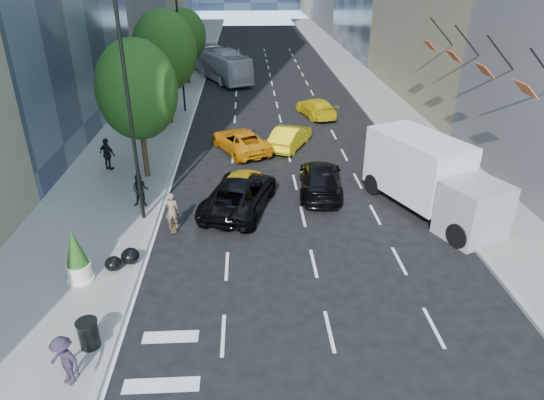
{
  "coord_description": "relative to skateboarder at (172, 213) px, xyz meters",
  "views": [
    {
      "loc": [
        -1.55,
        -16.27,
        10.97
      ],
      "look_at": [
        -0.55,
        2.62,
        1.6
      ],
      "focal_mm": 32.0,
      "sensor_mm": 36.0,
      "label": 1
    }
  ],
  "objects": [
    {
      "name": "tree_mid",
      "position": [
        -2.2,
        16.0,
        4.45
      ],
      "size": [
        4.5,
        4.5,
        7.99
      ],
      "color": "black",
      "rests_on": "sidewalk_left"
    },
    {
      "name": "garbage_bags",
      "position": [
        -1.55,
        -2.96,
        -0.43
      ],
      "size": [
        1.25,
        1.2,
        0.62
      ],
      "color": "black",
      "rests_on": "sidewalk_left"
    },
    {
      "name": "box_truck",
      "position": [
        12.07,
        1.3,
        0.9
      ],
      "size": [
        5.26,
        7.69,
        3.47
      ],
      "rotation": [
        0.0,
        0.0,
        0.41
      ],
      "color": "silver",
      "rests_on": "ground"
    },
    {
      "name": "taxi_b",
      "position": [
        6.2,
        10.56,
        -0.13
      ],
      "size": [
        3.29,
        4.71,
        1.47
      ],
      "primitive_type": "imported",
      "rotation": [
        0.0,
        0.0,
        2.71
      ],
      "color": "yellow",
      "rests_on": "ground"
    },
    {
      "name": "tree_far",
      "position": [
        -2.2,
        29.0,
        3.76
      ],
      "size": [
        3.9,
        3.9,
        6.92
      ],
      "color": "black",
      "rests_on": "sidewalk_left"
    },
    {
      "name": "traffic_signal",
      "position": [
        -1.4,
        37.0,
        3.37
      ],
      "size": [
        2.48,
        0.53,
        5.2
      ],
      "color": "black",
      "rests_on": "sidewalk_left"
    },
    {
      "name": "facade_flags",
      "position": [
        15.64,
        7.0,
        5.32
      ],
      "size": [
        1.85,
        13.3,
        2.05
      ],
      "color": "black",
      "rests_on": "ground"
    },
    {
      "name": "black_sedan_lincoln",
      "position": [
        3.0,
        2.0,
        -0.06
      ],
      "size": [
        4.21,
        6.32,
        1.61
      ],
      "primitive_type": "imported",
      "rotation": [
        0.0,
        0.0,
        2.85
      ],
      "color": "black",
      "rests_on": "ground"
    },
    {
      "name": "black_sedan_mercedes",
      "position": [
        7.19,
        3.63,
        -0.1
      ],
      "size": [
        2.72,
        5.5,
        1.54
      ],
      "primitive_type": "imported",
      "rotation": [
        0.0,
        0.0,
        3.03
      ],
      "color": "black",
      "rests_on": "ground"
    },
    {
      "name": "skateboarder",
      "position": [
        0.0,
        0.0,
        0.0
      ],
      "size": [
        0.69,
        0.51,
        1.74
      ],
      "primitive_type": "imported",
      "rotation": [
        0.0,
        0.0,
        3.29
      ],
      "color": "#746348",
      "rests_on": "ground"
    },
    {
      "name": "planter_shrub",
      "position": [
        -2.96,
        -3.86,
        0.3
      ],
      "size": [
        0.89,
        0.89,
        2.14
      ],
      "color": "#EFE5C6",
      "rests_on": "sidewalk_left"
    },
    {
      "name": "lamp_far",
      "position": [
        -1.33,
        19.0,
        4.94
      ],
      "size": [
        2.13,
        0.22,
        10.0
      ],
      "color": "black",
      "rests_on": "sidewalk_left"
    },
    {
      "name": "tree_near",
      "position": [
        -2.2,
        6.0,
        4.1
      ],
      "size": [
        4.2,
        4.2,
        7.46
      ],
      "color": "black",
      "rests_on": "sidewalk_left"
    },
    {
      "name": "pedestrian_c",
      "position": [
        -1.8,
        -8.89,
        0.1
      ],
      "size": [
        1.21,
        1.04,
        1.63
      ],
      "primitive_type": "imported",
      "rotation": [
        0.0,
        0.0,
        -0.5
      ],
      "color": "#2B2132",
      "rests_on": "sidewalk_left"
    },
    {
      "name": "trash_can",
      "position": [
        -1.6,
        -7.44,
        -0.26
      ],
      "size": [
        0.62,
        0.62,
        0.92
      ],
      "primitive_type": "cylinder",
      "color": "black",
      "rests_on": "sidewalk_left"
    },
    {
      "name": "taxi_c",
      "position": [
        3.0,
        10.0,
        -0.15
      ],
      "size": [
        4.28,
        5.68,
        1.43
      ],
      "primitive_type": "imported",
      "rotation": [
        0.0,
        0.0,
        3.56
      ],
      "color": "orange",
      "rests_on": "ground"
    },
    {
      "name": "taxi_a",
      "position": [
        3.0,
        3.5,
        -0.2
      ],
      "size": [
        2.64,
        4.21,
        1.34
      ],
      "primitive_type": "imported",
      "rotation": [
        0.0,
        0.0,
        2.85
      ],
      "color": "yellow",
      "rests_on": "ground"
    },
    {
      "name": "city_bus",
      "position": [
        0.89,
        31.2,
        0.66
      ],
      "size": [
        6.69,
        11.07,
        3.05
      ],
      "primitive_type": "imported",
      "rotation": [
        0.0,
        0.0,
        0.41
      ],
      "color": "#B2B4B9",
      "rests_on": "ground"
    },
    {
      "name": "pedestrian_a",
      "position": [
        -1.8,
        2.27,
        0.11
      ],
      "size": [
        0.81,
        0.64,
        1.66
      ],
      "primitive_type": "imported",
      "rotation": [
        0.0,
        0.0,
        0.01
      ],
      "color": "black",
      "rests_on": "sidewalk_left"
    },
    {
      "name": "taxi_d",
      "position": [
        8.83,
        17.5,
        -0.18
      ],
      "size": [
        3.12,
        5.1,
        1.38
      ],
      "primitive_type": "imported",
      "rotation": [
        0.0,
        0.0,
        3.41
      ],
      "color": "#DDBC0B",
      "rests_on": "ground"
    },
    {
      "name": "sidewalk_left",
      "position": [
        -4.0,
        27.0,
        -0.79
      ],
      "size": [
        6.0,
        120.0,
        0.15
      ],
      "primitive_type": "cube",
      "color": "slate",
      "rests_on": "ground"
    },
    {
      "name": "ground",
      "position": [
        5.0,
        -3.0,
        -0.87
      ],
      "size": [
        160.0,
        160.0,
        0.0
      ],
      "primitive_type": "plane",
      "color": "black",
      "rests_on": "ground"
    },
    {
      "name": "sidewalk_right",
      "position": [
        15.0,
        27.0,
        -0.79
      ],
      "size": [
        4.0,
        120.0,
        0.15
      ],
      "primitive_type": "cube",
      "color": "slate",
      "rests_on": "ground"
    },
    {
      "name": "pedestrian_b",
      "position": [
        -4.55,
        7.02,
        0.22
      ],
      "size": [
        1.18,
        0.96,
        1.88
      ],
      "primitive_type": "imported",
      "rotation": [
        0.0,
        0.0,
        2.6
      ],
      "color": "black",
      "rests_on": "sidewalk_left"
    },
    {
      "name": "lamp_near",
      "position": [
        -1.33,
        1.0,
        4.94
      ],
      "size": [
        2.13,
        0.22,
        10.0
      ],
      "color": "black",
      "rests_on": "sidewalk_left"
    }
  ]
}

